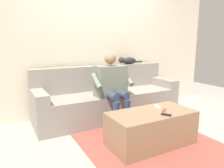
% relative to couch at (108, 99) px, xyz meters
% --- Properties ---
extents(ground_plane, '(8.00, 8.00, 0.00)m').
position_rel_couch_xyz_m(ground_plane, '(0.00, 0.73, -0.30)').
color(ground_plane, gray).
extents(back_wall, '(5.15, 0.06, 2.70)m').
position_rel_couch_xyz_m(back_wall, '(0.00, -0.44, 1.05)').
color(back_wall, beige).
rests_on(back_wall, ground).
extents(couch, '(2.45, 0.73, 0.86)m').
position_rel_couch_xyz_m(couch, '(0.00, 0.00, 0.00)').
color(couch, gray).
rests_on(couch, ground).
extents(coffee_table, '(1.06, 0.54, 0.42)m').
position_rel_couch_xyz_m(coffee_table, '(0.00, 1.15, -0.09)').
color(coffee_table, '#8C6B4C').
rests_on(coffee_table, ground).
extents(person_solo_seated, '(0.61, 0.53, 1.10)m').
position_rel_couch_xyz_m(person_solo_seated, '(0.10, 0.32, 0.33)').
color(person_solo_seated, slate).
rests_on(person_solo_seated, ground).
extents(cat_on_backrest, '(0.52, 0.13, 0.14)m').
position_rel_couch_xyz_m(cat_on_backrest, '(-0.54, -0.24, 0.62)').
color(cat_on_backrest, black).
rests_on(cat_on_backrest, couch).
extents(remote_red, '(0.11, 0.10, 0.02)m').
position_rel_couch_xyz_m(remote_red, '(-0.16, 1.19, 0.13)').
color(remote_red, '#B73333').
rests_on(remote_red, coffee_table).
extents(remote_white, '(0.07, 0.13, 0.02)m').
position_rel_couch_xyz_m(remote_white, '(-0.18, 1.04, 0.13)').
color(remote_white, white).
rests_on(remote_white, coffee_table).
extents(remote_black, '(0.09, 0.12, 0.02)m').
position_rel_couch_xyz_m(remote_black, '(-0.07, 1.33, 0.13)').
color(remote_black, black).
rests_on(remote_black, coffee_table).
extents(floor_rug, '(1.61, 1.89, 0.01)m').
position_rel_couch_xyz_m(floor_rug, '(0.00, 1.01, -0.30)').
color(floor_rug, '#9E473D').
rests_on(floor_rug, ground).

